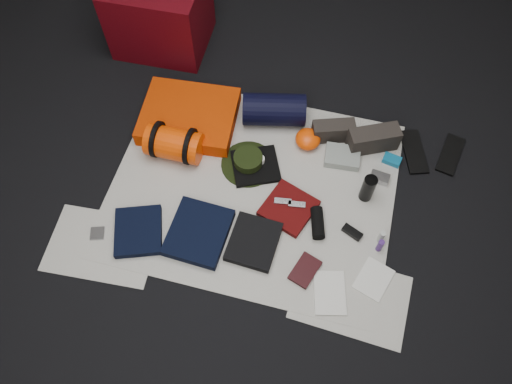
% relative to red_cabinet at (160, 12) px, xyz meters
% --- Properties ---
extents(floor, '(4.50, 4.50, 0.02)m').
position_rel_red_cabinet_xyz_m(floor, '(0.88, -0.98, -0.26)').
color(floor, black).
rests_on(floor, ground).
extents(newspaper_mat, '(1.60, 1.30, 0.01)m').
position_rel_red_cabinet_xyz_m(newspaper_mat, '(0.88, -0.98, -0.24)').
color(newspaper_mat, silver).
rests_on(newspaper_mat, floor).
extents(newspaper_sheet_front_left, '(0.61, 0.44, 0.00)m').
position_rel_red_cabinet_xyz_m(newspaper_sheet_front_left, '(0.18, -1.53, -0.24)').
color(newspaper_sheet_front_left, silver).
rests_on(newspaper_sheet_front_left, floor).
extents(newspaper_sheet_front_right, '(0.60, 0.43, 0.00)m').
position_rel_red_cabinet_xyz_m(newspaper_sheet_front_right, '(1.53, -1.48, -0.24)').
color(newspaper_sheet_front_right, silver).
rests_on(newspaper_sheet_front_right, floor).
extents(red_cabinet, '(0.61, 0.51, 0.49)m').
position_rel_red_cabinet_xyz_m(red_cabinet, '(0.00, 0.00, 0.00)').
color(red_cabinet, '#4D050C').
rests_on(red_cabinet, floor).
extents(sleeping_pad, '(0.60, 0.51, 0.10)m').
position_rel_red_cabinet_xyz_m(sleeping_pad, '(0.38, -0.62, -0.19)').
color(sleeping_pad, '#C83402').
rests_on(sleeping_pad, newspaper_mat).
extents(stuff_sack, '(0.32, 0.19, 0.19)m').
position_rel_red_cabinet_xyz_m(stuff_sack, '(0.37, -0.87, -0.14)').
color(stuff_sack, '#F04104').
rests_on(stuff_sack, newspaper_mat).
extents(sack_strap_left, '(0.02, 0.22, 0.22)m').
position_rel_red_cabinet_xyz_m(sack_strap_left, '(0.27, -0.87, -0.13)').
color(sack_strap_left, black).
rests_on(sack_strap_left, newspaper_mat).
extents(sack_strap_right, '(0.03, 0.22, 0.22)m').
position_rel_red_cabinet_xyz_m(sack_strap_right, '(0.47, -0.87, -0.13)').
color(sack_strap_right, black).
rests_on(sack_strap_right, newspaper_mat).
extents(navy_duffel, '(0.41, 0.28, 0.20)m').
position_rel_red_cabinet_xyz_m(navy_duffel, '(0.88, -0.48, -0.14)').
color(navy_duffel, black).
rests_on(navy_duffel, newspaper_mat).
extents(boonie_brim, '(0.35, 0.35, 0.01)m').
position_rel_red_cabinet_xyz_m(boonie_brim, '(0.81, -0.83, -0.23)').
color(boonie_brim, black).
rests_on(boonie_brim, newspaper_mat).
extents(boonie_crown, '(0.17, 0.17, 0.07)m').
position_rel_red_cabinet_xyz_m(boonie_crown, '(0.81, -0.83, -0.19)').
color(boonie_crown, black).
rests_on(boonie_crown, boonie_brim).
extents(hiking_boot_left, '(0.27, 0.17, 0.13)m').
position_rel_red_cabinet_xyz_m(hiking_boot_left, '(1.26, -0.52, -0.18)').
color(hiking_boot_left, '#2D2823').
rests_on(hiking_boot_left, newspaper_mat).
extents(hiking_boot_right, '(0.32, 0.23, 0.15)m').
position_rel_red_cabinet_xyz_m(hiking_boot_right, '(1.50, -0.53, -0.16)').
color(hiking_boot_right, '#2D2823').
rests_on(hiking_boot_right, newspaper_mat).
extents(flip_flop_left, '(0.21, 0.33, 0.02)m').
position_rel_red_cabinet_xyz_m(flip_flop_left, '(1.75, -0.50, -0.24)').
color(flip_flop_left, black).
rests_on(flip_flop_left, floor).
extents(flip_flop_right, '(0.16, 0.30, 0.02)m').
position_rel_red_cabinet_xyz_m(flip_flop_right, '(1.97, -0.47, -0.24)').
color(flip_flop_right, black).
rests_on(flip_flop_right, floor).
extents(trousers_navy_a, '(0.33, 0.35, 0.04)m').
position_rel_red_cabinet_xyz_m(trousers_navy_a, '(0.35, -1.41, -0.22)').
color(trousers_navy_a, black).
rests_on(trousers_navy_a, newspaper_mat).
extents(trousers_navy_b, '(0.32, 0.36, 0.05)m').
position_rel_red_cabinet_xyz_m(trousers_navy_b, '(0.67, -1.34, -0.21)').
color(trousers_navy_b, black).
rests_on(trousers_navy_b, newspaper_mat).
extents(trousers_charcoal, '(0.27, 0.30, 0.04)m').
position_rel_red_cabinet_xyz_m(trousers_charcoal, '(0.97, -1.32, -0.22)').
color(trousers_charcoal, black).
rests_on(trousers_charcoal, newspaper_mat).
extents(black_tshirt, '(0.34, 0.33, 0.03)m').
position_rel_red_cabinet_xyz_m(black_tshirt, '(0.86, -0.84, -0.23)').
color(black_tshirt, black).
rests_on(black_tshirt, newspaper_mat).
extents(red_shirt, '(0.34, 0.34, 0.03)m').
position_rel_red_cabinet_xyz_m(red_shirt, '(1.11, -1.07, -0.22)').
color(red_shirt, '#4A0808').
rests_on(red_shirt, newspaper_mat).
extents(orange_stuff_sack, '(0.17, 0.17, 0.10)m').
position_rel_red_cabinet_xyz_m(orange_stuff_sack, '(1.12, -0.60, -0.19)').
color(orange_stuff_sack, '#F04104').
rests_on(orange_stuff_sack, newspaper_mat).
extents(first_aid_pouch, '(0.21, 0.17, 0.05)m').
position_rel_red_cabinet_xyz_m(first_aid_pouch, '(1.34, -0.66, -0.21)').
color(first_aid_pouch, gray).
rests_on(first_aid_pouch, newspaper_mat).
extents(water_bottle, '(0.08, 0.08, 0.19)m').
position_rel_red_cabinet_xyz_m(water_bottle, '(1.51, -0.88, -0.15)').
color(water_bottle, black).
rests_on(water_bottle, newspaper_mat).
extents(speaker, '(0.11, 0.19, 0.07)m').
position_rel_red_cabinet_xyz_m(speaker, '(1.28, -1.13, -0.20)').
color(speaker, black).
rests_on(speaker, newspaper_mat).
extents(compact_camera, '(0.11, 0.08, 0.04)m').
position_rel_red_cabinet_xyz_m(compact_camera, '(1.57, -0.75, -0.22)').
color(compact_camera, '#A8A8AC').
rests_on(compact_camera, newspaper_mat).
extents(cyan_case, '(0.11, 0.08, 0.03)m').
position_rel_red_cabinet_xyz_m(cyan_case, '(1.63, -0.60, -0.22)').
color(cyan_case, '#0E6089').
rests_on(cyan_case, newspaper_mat).
extents(toiletry_purple, '(0.04, 0.04, 0.09)m').
position_rel_red_cabinet_xyz_m(toiletry_purple, '(1.63, -1.18, -0.19)').
color(toiletry_purple, '#412069').
rests_on(toiletry_purple, newspaper_mat).
extents(toiletry_clear, '(0.04, 0.04, 0.10)m').
position_rel_red_cabinet_xyz_m(toiletry_clear, '(1.63, -1.13, -0.19)').
color(toiletry_clear, '#AFB4AF').
rests_on(toiletry_clear, newspaper_mat).
extents(paperback_book, '(0.16, 0.20, 0.02)m').
position_rel_red_cabinet_xyz_m(paperback_book, '(1.27, -1.40, -0.23)').
color(paperback_book, black).
rests_on(paperback_book, newspaper_mat).
extents(map_booklet, '(0.21, 0.26, 0.01)m').
position_rel_red_cabinet_xyz_m(map_booklet, '(1.42, -1.49, -0.23)').
color(map_booklet, silver).
rests_on(map_booklet, newspaper_mat).
extents(map_printout, '(0.21, 0.24, 0.01)m').
position_rel_red_cabinet_xyz_m(map_printout, '(1.63, -1.36, -0.24)').
color(map_printout, silver).
rests_on(map_printout, newspaper_mat).
extents(sunglasses, '(0.12, 0.09, 0.03)m').
position_rel_red_cabinet_xyz_m(sunglasses, '(1.48, -1.12, -0.22)').
color(sunglasses, black).
rests_on(sunglasses, newspaper_mat).
extents(key_cluster, '(0.10, 0.10, 0.01)m').
position_rel_red_cabinet_xyz_m(key_cluster, '(0.13, -1.48, -0.23)').
color(key_cluster, '#A8A8AC').
rests_on(key_cluster, newspaper_mat).
extents(tape_roll, '(0.05, 0.05, 0.04)m').
position_rel_red_cabinet_xyz_m(tape_roll, '(0.88, -0.81, -0.19)').
color(tape_roll, white).
rests_on(tape_roll, black_tshirt).
extents(energy_bar_a, '(0.10, 0.05, 0.01)m').
position_rel_red_cabinet_xyz_m(energy_bar_a, '(1.07, -1.05, -0.20)').
color(energy_bar_a, '#A8A8AC').
rests_on(energy_bar_a, red_shirt).
extents(energy_bar_b, '(0.10, 0.05, 0.01)m').
position_rel_red_cabinet_xyz_m(energy_bar_b, '(1.15, -1.05, -0.20)').
color(energy_bar_b, '#A8A8AC').
rests_on(energy_bar_b, red_shirt).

